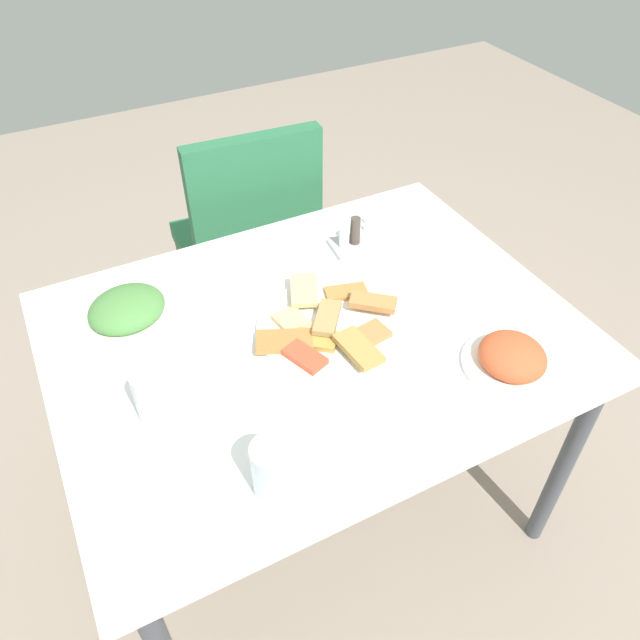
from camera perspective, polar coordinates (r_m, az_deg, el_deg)
ground_plane at (r=1.91m, az=-0.33°, el=-16.46°), size 6.00×6.00×0.00m
dining_table at (r=1.41m, az=-0.43°, el=-3.19°), size 1.13×0.87×0.70m
dining_chair at (r=2.02m, az=-6.53°, el=7.76°), size 0.45×0.45×0.88m
pide_platter at (r=1.35m, az=0.61°, el=-0.58°), size 0.35×0.35×0.04m
salad_plate_greens at (r=1.44m, az=-17.52°, el=0.84°), size 0.24×0.24×0.07m
salad_plate_rice at (r=1.32m, az=17.40°, el=-3.40°), size 0.20×0.20×0.07m
soda_can at (r=1.19m, az=-15.32°, el=-6.86°), size 0.09×0.09×0.12m
drinking_glass at (r=1.06m, az=-4.30°, el=-13.64°), size 0.08×0.08×0.11m
paper_napkin at (r=1.72m, az=6.68°, el=9.50°), size 0.12×0.12×0.00m
fork at (r=1.71m, az=7.02°, el=9.31°), size 0.20×0.03×0.00m
spoon at (r=1.74m, az=6.37°, el=9.90°), size 0.16×0.02×0.00m
condiment_caddy at (r=1.58m, az=2.78°, el=7.45°), size 0.10×0.10×0.09m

